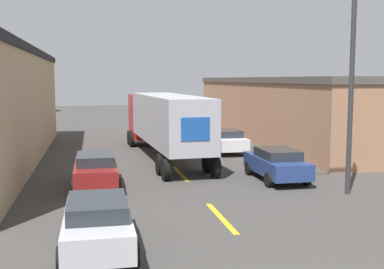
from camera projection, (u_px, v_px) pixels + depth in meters
road_centerline at (221, 217)px, 16.22m from camera, size 0.20×19.10×0.01m
warehouse_right at (321, 108)px, 38.07m from camera, size 12.89×27.77×4.79m
semi_truck at (163, 119)px, 28.34m from camera, size 3.43×14.50×3.75m
parked_car_left_far at (96, 169)px, 20.70m from camera, size 1.98×4.40×1.47m
parked_car_left_near at (98, 223)px, 13.02m from camera, size 1.98×4.40×1.47m
parked_car_right_mid at (277, 163)px, 22.21m from camera, size 1.98×4.40×1.47m
parked_car_right_far at (226, 140)px, 30.59m from camera, size 1.98×4.40×1.47m
street_lamp at (344, 77)px, 19.00m from camera, size 2.84×0.32×8.08m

